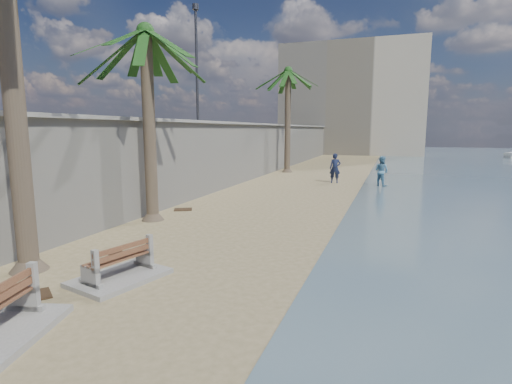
# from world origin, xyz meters

# --- Properties ---
(ground_plane) EXTENTS (140.00, 140.00, 0.00)m
(ground_plane) POSITION_xyz_m (0.00, 0.00, 0.00)
(ground_plane) COLOR #96835C
(seawall) EXTENTS (0.45, 70.00, 3.50)m
(seawall) POSITION_xyz_m (-5.20, 20.00, 1.75)
(seawall) COLOR gray
(seawall) RESTS_ON ground_plane
(wall_cap) EXTENTS (0.80, 70.00, 0.12)m
(wall_cap) POSITION_xyz_m (-5.20, 20.00, 3.55)
(wall_cap) COLOR gray
(wall_cap) RESTS_ON seawall
(end_building) EXTENTS (18.00, 12.00, 14.00)m
(end_building) POSITION_xyz_m (-2.00, 52.00, 7.00)
(end_building) COLOR #B7AA93
(end_building) RESTS_ON ground_plane
(bench_far) EXTENTS (1.72, 2.16, 0.79)m
(bench_far) POSITION_xyz_m (-1.78, 1.78, 0.35)
(bench_far) COLOR gray
(bench_far) RESTS_ON ground_plane
(palm_mid) EXTENTS (5.00, 5.00, 7.31)m
(palm_mid) POSITION_xyz_m (-4.36, 6.94, 6.33)
(palm_mid) COLOR brown
(palm_mid) RESTS_ON ground_plane
(palm_back) EXTENTS (5.00, 5.00, 8.34)m
(palm_back) POSITION_xyz_m (-3.99, 24.28, 7.33)
(palm_back) COLOR brown
(palm_back) RESTS_ON ground_plane
(streetlight) EXTENTS (0.28, 0.28, 5.12)m
(streetlight) POSITION_xyz_m (-5.10, 12.00, 6.64)
(streetlight) COLOR #2D2D33
(streetlight) RESTS_ON wall_cap
(person_a) EXTENTS (0.77, 0.55, 2.04)m
(person_a) POSITION_xyz_m (0.31, 19.21, 1.02)
(person_a) COLOR #151D3B
(person_a) RESTS_ON ground_plane
(person_b) EXTENTS (1.15, 1.10, 1.90)m
(person_b) POSITION_xyz_m (3.00, 18.70, 0.95)
(person_b) COLOR #5389AB
(person_b) RESTS_ON ground_plane
(debris_b) EXTENTS (0.76, 0.74, 0.03)m
(debris_b) POSITION_xyz_m (-2.76, 0.56, 0.01)
(debris_b) COLOR #382616
(debris_b) RESTS_ON ground_plane
(debris_c) EXTENTS (0.88, 0.82, 0.03)m
(debris_c) POSITION_xyz_m (-4.26, 8.91, 0.01)
(debris_c) COLOR #382616
(debris_c) RESTS_ON ground_plane
(debris_d) EXTENTS (0.63, 0.60, 0.03)m
(debris_d) POSITION_xyz_m (-2.99, 3.22, 0.01)
(debris_d) COLOR #382616
(debris_d) RESTS_ON ground_plane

